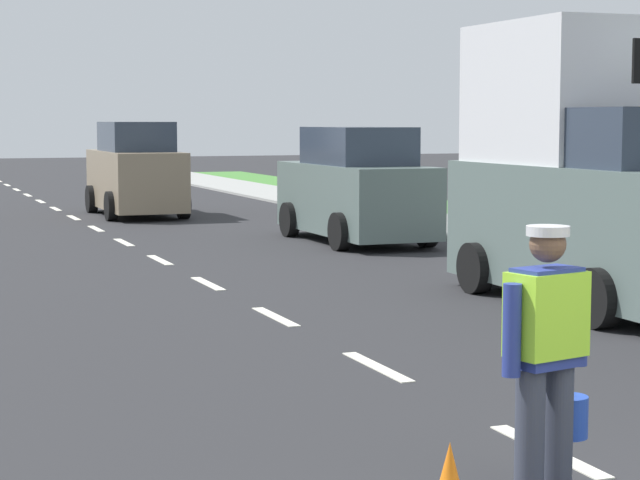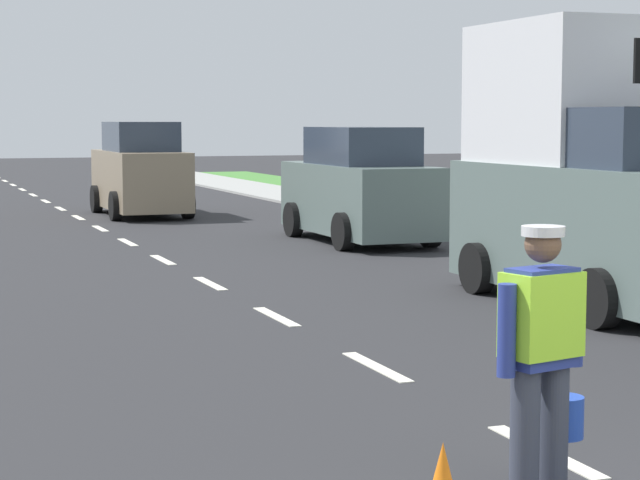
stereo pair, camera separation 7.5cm
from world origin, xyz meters
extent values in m
plane|color=#28282B|center=(0.00, 21.00, 0.00)|extent=(96.00, 96.00, 0.00)
cube|color=silver|center=(0.00, 2.70, 0.01)|extent=(0.14, 1.40, 0.01)
cube|color=silver|center=(0.00, 5.70, 0.01)|extent=(0.14, 1.40, 0.01)
cube|color=silver|center=(0.00, 8.70, 0.01)|extent=(0.14, 1.40, 0.01)
cube|color=silver|center=(0.00, 11.70, 0.01)|extent=(0.14, 1.40, 0.01)
cube|color=silver|center=(0.00, 14.70, 0.01)|extent=(0.14, 1.40, 0.01)
cube|color=silver|center=(0.00, 17.70, 0.01)|extent=(0.14, 1.40, 0.01)
cube|color=silver|center=(0.00, 20.70, 0.01)|extent=(0.14, 1.40, 0.01)
cube|color=silver|center=(0.00, 23.70, 0.01)|extent=(0.14, 1.40, 0.01)
cube|color=silver|center=(0.00, 26.70, 0.01)|extent=(0.14, 1.40, 0.01)
cube|color=silver|center=(0.00, 29.70, 0.01)|extent=(0.14, 1.40, 0.01)
cube|color=silver|center=(0.00, 32.70, 0.01)|extent=(0.14, 1.40, 0.01)
cube|color=silver|center=(0.00, 35.70, 0.01)|extent=(0.14, 1.40, 0.01)
cube|color=silver|center=(0.00, 38.70, 0.01)|extent=(0.14, 1.40, 0.01)
cube|color=silver|center=(0.00, 41.70, 0.01)|extent=(0.14, 1.40, 0.01)
cylinder|color=#383D4C|center=(-0.70, 1.78, 0.41)|extent=(0.18, 0.18, 0.82)
cylinder|color=#383D4C|center=(-0.47, 1.83, 0.41)|extent=(0.18, 0.18, 0.82)
cube|color=navy|center=(-0.58, 1.81, 1.12)|extent=(0.45, 0.33, 0.60)
cube|color=#A5EA33|center=(-0.58, 1.81, 1.14)|extent=(0.51, 0.38, 0.51)
cylinder|color=navy|center=(-0.86, 1.74, 1.07)|extent=(0.11, 0.11, 0.55)
cylinder|color=navy|center=(-0.31, 1.87, 1.07)|extent=(0.11, 0.11, 0.55)
sphere|color=brown|center=(-0.58, 1.81, 1.56)|extent=(0.22, 0.22, 0.22)
cylinder|color=silver|center=(-0.58, 1.81, 1.64)|extent=(0.26, 0.26, 0.06)
cylinder|color=#2347B7|center=(-0.32, 1.97, 0.45)|extent=(0.26, 0.26, 0.26)
cube|color=slate|center=(4.06, 8.15, 0.96)|extent=(1.90, 4.60, 1.56)
cube|color=silver|center=(4.06, 8.96, 2.64)|extent=(1.80, 2.53, 1.80)
cylinder|color=black|center=(3.09, 9.58, 0.34)|extent=(0.22, 0.68, 0.68)
cylinder|color=black|center=(5.03, 9.58, 0.34)|extent=(0.22, 0.68, 0.68)
cylinder|color=black|center=(3.09, 6.73, 0.34)|extent=(0.22, 0.68, 0.68)
cube|color=gray|center=(1.52, 23.89, 0.87)|extent=(1.65, 4.19, 1.37)
cube|color=#2D3847|center=(1.52, 23.78, 1.90)|extent=(1.45, 2.30, 0.70)
cylinder|color=black|center=(0.68, 25.19, 0.34)|extent=(0.22, 0.68, 0.68)
cylinder|color=black|center=(2.37, 25.19, 0.34)|extent=(0.22, 0.68, 0.68)
cylinder|color=black|center=(0.68, 22.59, 0.34)|extent=(0.22, 0.68, 0.68)
cylinder|color=black|center=(2.37, 22.59, 0.34)|extent=(0.22, 0.68, 0.68)
cube|color=slate|center=(4.15, 16.35, 0.82)|extent=(1.65, 4.37, 1.29)
cube|color=#2D3847|center=(4.15, 16.24, 1.82)|extent=(1.45, 2.40, 0.70)
cylinder|color=black|center=(3.30, 17.71, 0.34)|extent=(0.22, 0.68, 0.68)
cylinder|color=black|center=(4.99, 17.71, 0.34)|extent=(0.22, 0.68, 0.68)
cylinder|color=black|center=(3.30, 15.00, 0.34)|extent=(0.22, 0.68, 0.68)
cylinder|color=black|center=(4.99, 15.00, 0.34)|extent=(0.22, 0.68, 0.68)
camera|label=1|loc=(-4.31, -4.25, 2.29)|focal=66.35mm
camera|label=2|loc=(-4.24, -4.28, 2.29)|focal=66.35mm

